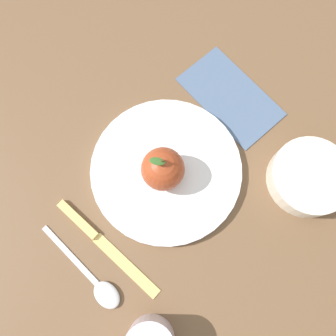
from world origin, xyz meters
name	(u,v)px	position (x,y,z in m)	size (l,w,h in m)	color
ground_plane	(165,177)	(0.00, 0.00, 0.00)	(2.40, 2.40, 0.00)	brown
dinner_plate	(168,170)	(-0.01, -0.01, 0.01)	(0.26, 0.26, 0.02)	white
apple	(167,171)	(0.00, 0.00, 0.05)	(0.07, 0.07, 0.08)	#9E3D1E
side_bowl	(312,177)	(-0.24, 0.02, 0.02)	(0.13, 0.13, 0.04)	silver
knife	(100,239)	(0.11, 0.10, 0.00)	(0.17, 0.17, 0.01)	#D8B766
spoon	(100,285)	(0.11, 0.17, 0.01)	(0.14, 0.14, 0.01)	silver
linen_napkin	(232,96)	(-0.13, -0.15, 0.00)	(0.11, 0.19, 0.00)	slate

